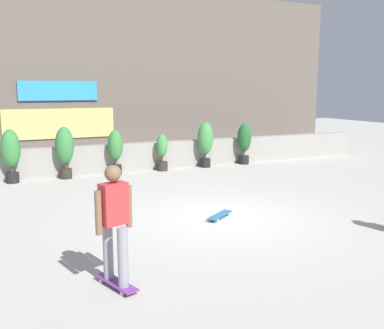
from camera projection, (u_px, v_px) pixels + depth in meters
name	position (u px, v px, depth m)	size (l,w,h in m)	color
ground_plane	(222.00, 218.00, 9.15)	(48.00, 48.00, 0.00)	#B2AFA8
planter_wall	(136.00, 157.00, 14.45)	(18.00, 0.40, 0.90)	gray
building_backdrop	(104.00, 74.00, 17.56)	(20.00, 2.08, 6.50)	#60564C
potted_plant_0	(11.00, 152.00, 12.41)	(0.54, 0.54, 1.55)	black
potted_plant_1	(65.00, 148.00, 13.01)	(0.55, 0.55, 1.57)	#2D2823
potted_plant_2	(115.00, 149.00, 13.66)	(0.47, 0.47, 1.41)	black
potted_plant_3	(162.00, 151.00, 14.33)	(0.37, 0.37, 1.21)	#2D2823
potted_plant_4	(205.00, 141.00, 14.93)	(0.54, 0.54, 1.55)	black
potted_plant_5	(244.00, 141.00, 15.58)	(0.49, 0.49, 1.46)	black
skater_far_left	(114.00, 221.00, 5.79)	(0.54, 0.82, 1.70)	#72338C
skateboard_near_camera	(220.00, 215.00, 9.13)	(0.77, 0.62, 0.08)	#266699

